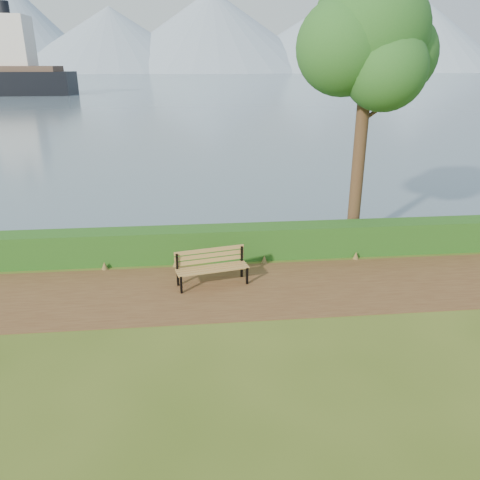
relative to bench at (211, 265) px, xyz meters
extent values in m
plane|color=#3C5317|center=(0.08, -0.77, -0.57)|extent=(140.00, 140.00, 0.00)
cube|color=#51311B|center=(0.08, -0.47, -0.57)|extent=(40.00, 3.40, 0.01)
cube|color=#1A4012|center=(0.08, 1.83, -0.07)|extent=(32.00, 0.85, 1.00)
cube|color=#43596B|center=(0.08, 259.23, -0.57)|extent=(700.00, 510.00, 0.00)
cone|color=#8094AA|center=(-139.92, 409.23, 34.43)|extent=(140.00, 140.00, 70.00)
cone|color=#8094AA|center=(-59.92, 394.23, 23.43)|extent=(160.00, 160.00, 48.00)
cone|color=#8094AA|center=(20.08, 404.23, 30.43)|extent=(190.00, 190.00, 62.00)
cone|color=#8094AA|center=(110.08, 399.23, 24.43)|extent=(170.00, 170.00, 50.00)
cone|color=#8094AA|center=(200.08, 409.23, 28.43)|extent=(150.00, 150.00, 58.00)
cone|color=#8094AA|center=(-9.92, 429.23, 16.93)|extent=(120.00, 120.00, 35.00)
cone|color=#8094AA|center=(150.08, 424.23, 19.43)|extent=(130.00, 130.00, 40.00)
cube|color=black|center=(-0.83, -0.53, -0.32)|extent=(0.07, 0.08, 0.49)
cube|color=black|center=(-0.93, -0.05, -0.10)|extent=(0.07, 0.08, 0.94)
cube|color=black|center=(-0.88, -0.29, -0.11)|extent=(0.17, 0.57, 0.05)
cube|color=black|center=(0.97, -0.15, -0.32)|extent=(0.07, 0.08, 0.49)
cube|color=black|center=(0.87, 0.33, -0.10)|extent=(0.07, 0.08, 0.94)
cube|color=black|center=(0.92, 0.09, -0.11)|extent=(0.17, 0.57, 0.05)
cube|color=#A98241|center=(0.06, -0.30, -0.08)|extent=(1.95, 0.51, 0.04)
cube|color=#A98241|center=(0.04, -0.17, -0.08)|extent=(1.95, 0.51, 0.04)
cube|color=#A98241|center=(0.01, -0.03, -0.08)|extent=(1.95, 0.51, 0.04)
cube|color=#A98241|center=(-0.02, 0.10, -0.08)|extent=(1.95, 0.51, 0.04)
cube|color=#A98241|center=(-0.04, 0.17, 0.06)|extent=(1.94, 0.46, 0.11)
cube|color=#A98241|center=(-0.04, 0.17, 0.21)|extent=(1.94, 0.46, 0.11)
cube|color=#A98241|center=(-0.04, 0.17, 0.36)|extent=(1.94, 0.46, 0.11)
cylinder|color=#341F15|center=(4.89, 2.64, 3.03)|extent=(0.40, 0.40, 7.19)
sphere|color=#1C541C|center=(4.89, 2.64, 6.03)|extent=(3.40, 3.40, 3.40)
sphere|color=#1C541C|center=(5.80, 2.91, 5.43)|extent=(2.60, 2.60, 2.60)
sphere|color=#1C541C|center=(4.08, 2.46, 5.63)|extent=(2.80, 2.80, 2.80)
sphere|color=#1C541C|center=(5.17, 1.93, 5.03)|extent=(2.40, 2.40, 2.40)
sphere|color=#1C541C|center=(4.50, 3.25, 6.52)|extent=(2.20, 2.20, 2.20)
cylinder|color=#341F15|center=(5.34, 2.64, 3.83)|extent=(1.05, 0.12, 0.79)
cylinder|color=#341F15|center=(4.49, 2.74, 4.33)|extent=(0.81, 0.38, 0.72)
cube|color=silver|center=(-34.92, 90.60, 9.16)|extent=(8.04, 7.38, 9.73)
cylinder|color=black|center=(-34.92, 90.60, 14.91)|extent=(2.12, 2.12, 3.09)
camera|label=1|loc=(-0.43, -11.79, 5.15)|focal=35.00mm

